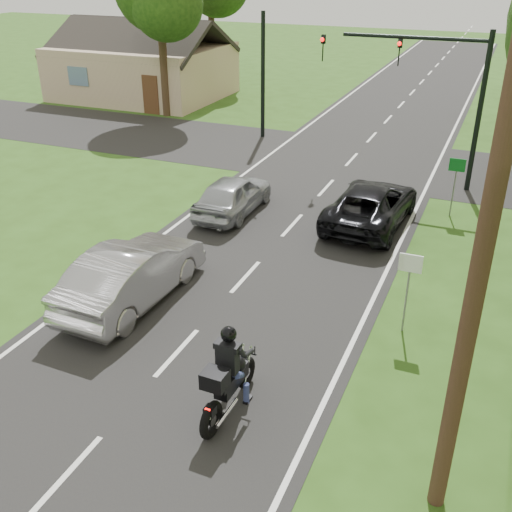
% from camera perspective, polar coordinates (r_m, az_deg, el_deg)
% --- Properties ---
extents(ground, '(140.00, 140.00, 0.00)m').
position_cam_1_polar(ground, '(14.36, -7.52, -9.13)').
color(ground, '#2A4C15').
rests_on(ground, ground).
extents(road, '(8.00, 100.00, 0.01)m').
position_cam_1_polar(road, '(22.45, 5.19, 4.83)').
color(road, black).
rests_on(road, ground).
extents(cross_road, '(60.00, 7.00, 0.01)m').
position_cam_1_polar(cross_road, '(27.90, 9.09, 9.05)').
color(cross_road, black).
rests_on(cross_road, ground).
extents(motorcycle_rider, '(0.66, 2.34, 2.02)m').
position_cam_1_polar(motorcycle_rider, '(12.18, -2.72, -11.71)').
color(motorcycle_rider, black).
rests_on(motorcycle_rider, ground).
extents(dark_suv, '(2.60, 5.21, 1.42)m').
position_cam_1_polar(dark_suv, '(20.90, 10.91, 4.86)').
color(dark_suv, black).
rests_on(dark_suv, road).
extents(silver_sedan, '(1.83, 4.97, 1.62)m').
position_cam_1_polar(silver_sedan, '(16.15, -11.69, -1.66)').
color(silver_sedan, '#A6A6AA').
rests_on(silver_sedan, road).
extents(silver_suv, '(1.66, 4.11, 1.40)m').
position_cam_1_polar(silver_suv, '(21.43, -2.22, 5.87)').
color(silver_suv, '#A5A8AD').
rests_on(silver_suv, road).
extents(traffic_signal, '(6.38, 0.44, 6.00)m').
position_cam_1_polar(traffic_signal, '(24.43, 16.44, 15.81)').
color(traffic_signal, black).
rests_on(traffic_signal, ground).
extents(signal_pole_far, '(0.20, 0.20, 6.00)m').
position_cam_1_polar(signal_pole_far, '(30.60, 0.66, 16.72)').
color(signal_pole_far, black).
rests_on(signal_pole_far, ground).
extents(utility_pole_near, '(1.60, 0.28, 10.00)m').
position_cam_1_polar(utility_pole_near, '(8.55, 21.15, 2.27)').
color(utility_pole_near, '#4C2F22').
rests_on(utility_pole_near, ground).
extents(sign_white, '(0.55, 0.07, 2.12)m').
position_cam_1_polar(sign_white, '(14.62, 14.39, -1.70)').
color(sign_white, slate).
rests_on(sign_white, ground).
extents(sign_green, '(0.55, 0.07, 2.12)m').
position_cam_1_polar(sign_green, '(21.98, 18.52, 7.48)').
color(sign_green, slate).
rests_on(sign_green, ground).
extents(house, '(10.20, 8.00, 4.84)m').
position_cam_1_polar(house, '(41.04, -10.71, 17.15)').
color(house, tan).
rests_on(house, ground).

